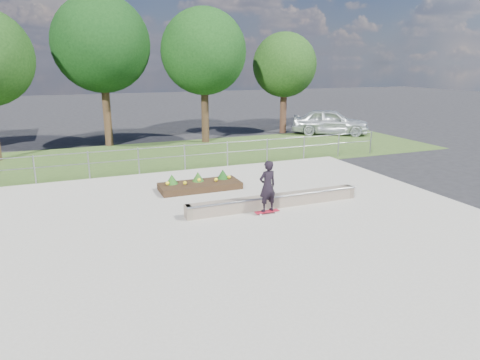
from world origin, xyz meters
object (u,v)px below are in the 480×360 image
object	(u,v)px
planter_bed	(200,184)
parked_car	(330,122)
grind_ledge	(275,201)
skateboarder	(267,187)

from	to	relation	value
planter_bed	parked_car	xyz separation A→B (m)	(11.86, 9.30, 0.61)
grind_ledge	skateboarder	world-z (taller)	skateboarder
skateboarder	parked_car	distance (m)	16.61
grind_ledge	skateboarder	bearing A→B (deg)	-135.77
grind_ledge	planter_bed	size ratio (longest dim) A/B	2.00
planter_bed	parked_car	world-z (taller)	parked_car
planter_bed	skateboarder	bearing A→B (deg)	-71.05
grind_ledge	planter_bed	world-z (taller)	planter_bed
grind_ledge	skateboarder	distance (m)	0.98
grind_ledge	parked_car	world-z (taller)	parked_car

